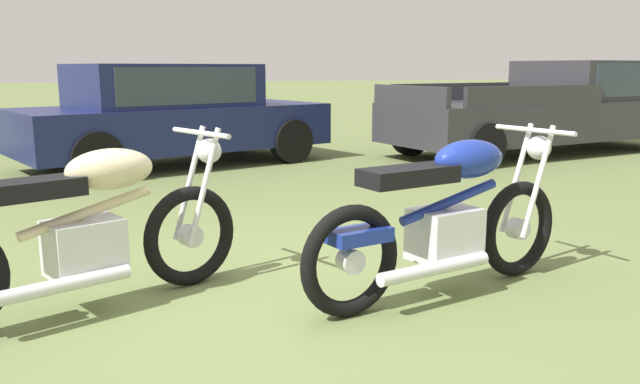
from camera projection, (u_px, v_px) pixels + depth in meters
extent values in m
plane|color=olive|center=(263.00, 298.00, 3.98)|extent=(120.00, 120.00, 0.00)
torus|color=black|center=(190.00, 236.00, 4.16)|extent=(0.63, 0.33, 0.65)
cylinder|color=silver|center=(190.00, 236.00, 4.16)|extent=(0.17, 0.15, 0.14)
cylinder|color=silver|center=(189.00, 183.00, 4.20)|extent=(0.26, 0.14, 0.73)
cylinder|color=silver|center=(204.00, 186.00, 4.07)|extent=(0.26, 0.14, 0.73)
cube|color=silver|center=(84.00, 247.00, 3.70)|extent=(0.49, 0.43, 0.32)
cylinder|color=beige|center=(87.00, 212.00, 3.68)|extent=(0.74, 0.36, 0.22)
ellipsoid|color=beige|center=(110.00, 169.00, 3.73)|extent=(0.58, 0.44, 0.24)
cube|color=black|center=(24.00, 190.00, 3.43)|extent=(0.65, 0.45, 0.10)
cylinder|color=silver|center=(200.00, 133.00, 4.10)|extent=(0.28, 0.60, 0.03)
sphere|color=silver|center=(209.00, 151.00, 4.17)|extent=(0.21, 0.21, 0.16)
cylinder|color=silver|center=(58.00, 286.00, 3.46)|extent=(0.77, 0.38, 0.08)
torus|color=black|center=(518.00, 229.00, 4.35)|extent=(0.65, 0.24, 0.65)
torus|color=black|center=(351.00, 261.00, 3.63)|extent=(0.65, 0.24, 0.65)
cylinder|color=silver|center=(518.00, 229.00, 4.35)|extent=(0.16, 0.13, 0.14)
cylinder|color=silver|center=(351.00, 261.00, 3.63)|extent=(0.16, 0.13, 0.14)
cylinder|color=silver|center=(516.00, 178.00, 4.40)|extent=(0.27, 0.10, 0.73)
cylinder|color=silver|center=(538.00, 182.00, 4.25)|extent=(0.27, 0.10, 0.73)
cube|color=silver|center=(445.00, 234.00, 3.99)|extent=(0.46, 0.38, 0.32)
cylinder|color=navy|center=(449.00, 202.00, 3.97)|extent=(0.74, 0.23, 0.22)
ellipsoid|color=navy|center=(469.00, 159.00, 4.00)|extent=(0.57, 0.37, 0.24)
cube|color=black|center=(409.00, 176.00, 3.76)|extent=(0.64, 0.37, 0.10)
cube|color=navy|center=(360.00, 235.00, 3.63)|extent=(0.39, 0.26, 0.08)
cylinder|color=silver|center=(534.00, 130.00, 4.28)|extent=(0.18, 0.63, 0.03)
sphere|color=silver|center=(539.00, 148.00, 4.33)|extent=(0.19, 0.19, 0.16)
cylinder|color=silver|center=(435.00, 268.00, 3.77)|extent=(0.80, 0.26, 0.08)
cube|color=#161E4C|center=(175.00, 127.00, 9.25)|extent=(4.63, 3.09, 0.60)
cube|color=#161E4C|center=(163.00, 86.00, 9.05)|extent=(2.75, 2.30, 0.60)
cube|color=#2D3842|center=(163.00, 84.00, 9.05)|extent=(2.43, 2.22, 0.48)
cylinder|color=black|center=(232.00, 132.00, 10.82)|extent=(0.68, 0.42, 0.64)
cylinder|color=black|center=(291.00, 141.00, 9.52)|extent=(0.68, 0.42, 0.64)
cylinder|color=black|center=(54.00, 145.00, 9.07)|extent=(0.68, 0.42, 0.64)
cylinder|color=black|center=(96.00, 158.00, 7.77)|extent=(0.68, 0.42, 0.64)
cube|color=#2D2D33|center=(540.00, 119.00, 10.56)|extent=(5.58, 2.68, 0.60)
cube|color=#2D2D33|center=(582.00, 80.00, 10.89)|extent=(1.97, 1.92, 0.64)
cube|color=#2D3842|center=(582.00, 79.00, 10.89)|extent=(1.66, 1.90, 0.52)
cube|color=#2D2D33|center=(458.00, 92.00, 10.72)|extent=(2.65, 0.54, 0.28)
cube|color=#2D2D33|center=(537.00, 95.00, 9.27)|extent=(2.65, 0.54, 0.28)
cube|color=#2D2D33|center=(410.00, 96.00, 9.22)|extent=(0.37, 1.68, 0.28)
cylinder|color=black|center=(579.00, 125.00, 12.27)|extent=(0.67, 0.33, 0.64)
cylinder|color=black|center=(410.00, 135.00, 10.38)|extent=(0.67, 0.33, 0.64)
cylinder|color=black|center=(484.00, 146.00, 8.95)|extent=(0.67, 0.33, 0.64)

